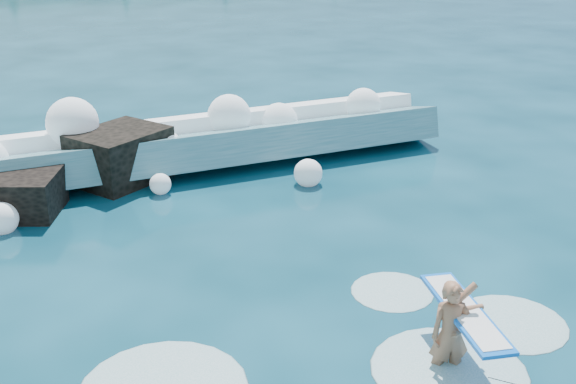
# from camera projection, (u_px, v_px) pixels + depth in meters

# --- Properties ---
(ground) EXTENTS (200.00, 200.00, 0.00)m
(ground) POSITION_uv_depth(u_px,v_px,m) (256.00, 303.00, 13.07)
(ground) COLOR #072C3A
(ground) RESTS_ON ground
(breaking_wave) EXTENTS (18.14, 2.82, 1.56)m
(breaking_wave) POSITION_uv_depth(u_px,v_px,m) (119.00, 154.00, 19.13)
(breaking_wave) COLOR teal
(breaking_wave) RESTS_ON ground
(surfer_with_board) EXTENTS (1.18, 2.94, 1.77)m
(surfer_with_board) POSITION_uv_depth(u_px,v_px,m) (454.00, 329.00, 11.09)
(surfer_with_board) COLOR #A3694C
(surfer_with_board) RESTS_ON ground
(wave_spray) EXTENTS (15.04, 4.37, 2.20)m
(wave_spray) POSITION_uv_depth(u_px,v_px,m) (73.00, 142.00, 18.45)
(wave_spray) COLOR white
(wave_spray) RESTS_ON ground
(surf_foam) EXTENTS (9.67, 5.50, 0.13)m
(surf_foam) POSITION_uv_depth(u_px,v_px,m) (380.00, 375.00, 11.08)
(surf_foam) COLOR silver
(surf_foam) RESTS_ON ground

